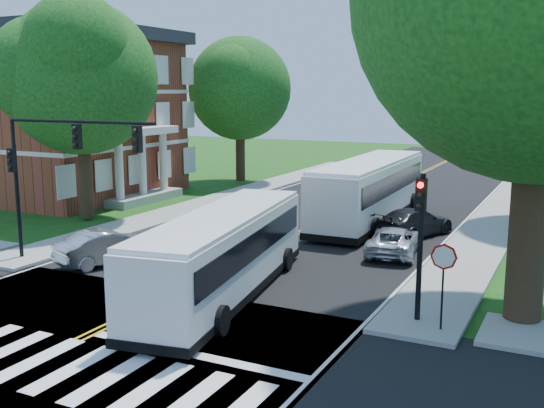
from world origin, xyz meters
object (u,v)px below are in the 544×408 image
Objects in this scene: suv at (394,241)px; dark_sedan at (414,222)px; signal_ne at (420,228)px; hatchback at (108,247)px; bus_follow at (370,189)px; signal_nw at (57,157)px; bus_lead at (224,253)px.

suv is 3.80m from dark_sedan.
signal_ne is 13.04m from hatchback.
bus_follow reaches higher than dark_sedan.
signal_ne reaches higher than suv.
bus_follow is at bearing -96.14° from hatchback.
hatchback is 0.98× the size of suv.
bus_follow is (8.08, 13.99, -2.64)m from signal_nw.
bus_follow reaches higher than hatchback.
signal_nw is 0.63× the size of bus_lead.
hatchback is at bearing 174.60° from signal_ne.
hatchback is 14.26m from dark_sedan.
signal_ne reaches higher than hatchback.
dark_sedan is (-2.98, 11.56, -2.28)m from signal_ne.
hatchback is at bearing 25.50° from suv.
bus_follow is 14.51m from hatchback.
suv is (3.09, -6.22, -1.13)m from bus_follow.
suv is (3.64, 8.00, -0.92)m from bus_lead.
hatchback is 11.87m from suv.
signal_ne is 0.35× the size of bus_follow.
signal_nw is 1.54× the size of dark_sedan.
signal_ne is 1.05× the size of hatchback.
signal_nw is 16.44m from dark_sedan.
bus_follow reaches higher than bus_lead.
signal_ne reaches higher than bus_follow.
dark_sedan reaches higher than suv.
dark_sedan is (11.08, 11.57, -3.69)m from signal_nw.
bus_lead is 8.84m from suv.
hatchback is (-6.81, -12.77, -1.04)m from bus_follow.
bus_follow is at bearing -17.93° from dark_sedan.
bus_lead is at bearing -177.93° from signal_ne.
signal_ne is 6.69m from bus_lead.
bus_lead is 2.69× the size of hatchback.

